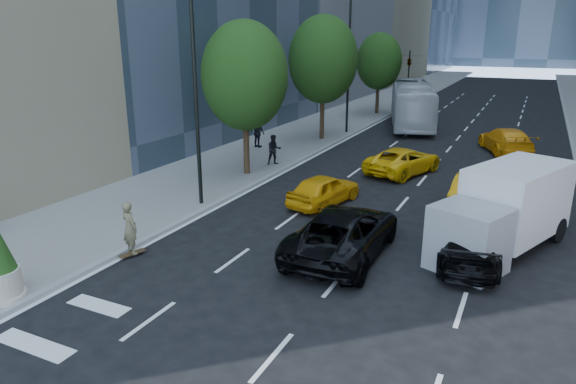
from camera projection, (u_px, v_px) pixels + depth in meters
The scene contains 19 objects.
ground at pixel (304, 276), 15.31m from camera, with size 160.00×160.00×0.00m, color black.
sidewalk_left at pixel (350, 116), 44.84m from camera, with size 6.00×120.00×0.15m, color slate.
lamp_near at pixel (198, 64), 19.66m from camera, with size 2.13×0.22×10.00m.
lamp_far at pixel (352, 51), 35.15m from camera, with size 2.13×0.22×10.00m.
tree_near at pixel (245, 76), 24.58m from camera, with size 4.20×4.20×7.46m.
tree_mid at pixel (323, 60), 33.08m from camera, with size 4.50×4.50×7.99m.
tree_far at pixel (379, 61), 44.47m from camera, with size 3.90×3.90×6.92m.
traffic_signal at pixel (409, 62), 51.14m from camera, with size 2.48×0.53×5.20m.
skateboarder at pixel (130, 231), 16.39m from camera, with size 0.63×0.42×1.74m, color brown.
black_sedan_lincoln at pixel (344, 232), 16.58m from camera, with size 2.58×5.59×1.55m, color black.
black_sedan_mercedes at pixel (467, 243), 16.02m from camera, with size 1.82×4.48×1.30m, color black.
taxi_a at pixel (324, 189), 21.54m from camera, with size 1.54×3.83×1.30m, color orange.
taxi_b at pixel (476, 190), 21.28m from camera, with size 1.51×4.32×1.42m, color orange.
taxi_c at pixel (404, 161), 26.39m from camera, with size 2.21×4.80×1.33m, color yellow.
taxi_d at pixel (506, 140), 30.98m from camera, with size 2.11×5.19×1.51m, color #F59E0C.
city_bus at pixel (412, 104), 40.05m from camera, with size 2.81×12.01×3.35m, color silver.
box_truck at pixel (505, 210), 16.69m from camera, with size 4.17×6.19×2.80m.
pedestrian_a at pixel (274, 150), 27.52m from camera, with size 0.79×0.61×1.62m, color black.
pedestrian_b at pixel (258, 133), 31.65m from camera, with size 1.07×0.45×1.83m, color black.
Camera 1 is at (5.60, -12.72, 6.91)m, focal length 32.00 mm.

